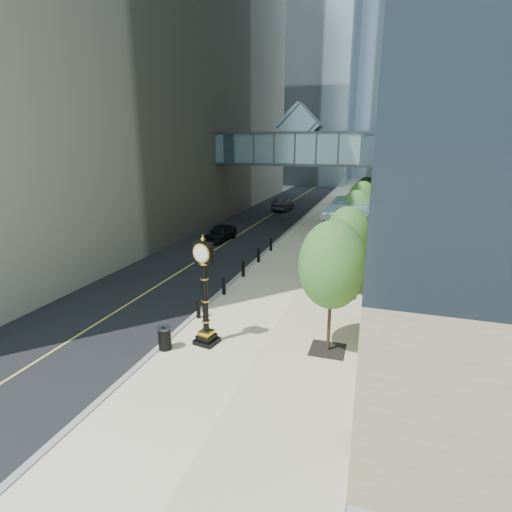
# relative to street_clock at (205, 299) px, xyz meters

# --- Properties ---
(ground) EXTENTS (320.00, 320.00, 0.00)m
(ground) POSITION_rel_street_clock_xyz_m (1.31, -2.05, -2.03)
(ground) COLOR gray
(ground) RESTS_ON ground
(road) EXTENTS (8.00, 180.00, 0.02)m
(road) POSITION_rel_street_clock_xyz_m (-5.69, 37.95, -2.02)
(road) COLOR black
(road) RESTS_ON ground
(sidewalk) EXTENTS (8.00, 180.00, 0.06)m
(sidewalk) POSITION_rel_street_clock_xyz_m (2.31, 37.95, -2.00)
(sidewalk) COLOR beige
(sidewalk) RESTS_ON ground
(curb) EXTENTS (0.25, 180.00, 0.07)m
(curb) POSITION_rel_street_clock_xyz_m (-1.69, 37.95, -2.00)
(curb) COLOR gray
(curb) RESTS_ON ground
(midrise_left) EXTENTS (20.00, 58.00, 40.00)m
(midrise_left) POSITION_rel_street_clock_xyz_m (-19.69, 22.95, 17.97)
(midrise_left) COLOR tan
(midrise_left) RESTS_ON ground
(distant_tower_c) EXTENTS (22.00, 22.00, 65.00)m
(distant_tower_c) POSITION_rel_street_clock_xyz_m (-4.69, 117.95, 30.47)
(distant_tower_c) COLOR #9AB4C2
(distant_tower_c) RESTS_ON ground
(skywalk) EXTENTS (17.00, 4.20, 5.80)m
(skywalk) POSITION_rel_street_clock_xyz_m (-1.69, 25.95, 5.68)
(skywalk) COLOR slate
(skywalk) RESTS_ON ground
(entrance_canopy) EXTENTS (3.00, 8.00, 4.38)m
(entrance_canopy) POSITION_rel_street_clock_xyz_m (4.78, 11.95, 2.16)
(entrance_canopy) COLOR #383F44
(entrance_canopy) RESTS_ON ground
(bollard_row) EXTENTS (0.20, 16.20, 0.90)m
(bollard_row) POSITION_rel_street_clock_xyz_m (-1.39, 6.95, -1.52)
(bollard_row) COLOR black
(bollard_row) RESTS_ON sidewalk
(street_trees) EXTENTS (2.59, 28.47, 5.33)m
(street_trees) POSITION_rel_street_clock_xyz_m (4.91, 13.23, 1.41)
(street_trees) COLOR black
(street_trees) RESTS_ON sidewalk
(street_clock) EXTENTS (1.00, 1.00, 4.55)m
(street_clock) POSITION_rel_street_clock_xyz_m (0.00, 0.00, 0.00)
(street_clock) COLOR black
(street_clock) RESTS_ON sidewalk
(trash_bin) EXTENTS (0.60, 0.60, 0.90)m
(trash_bin) POSITION_rel_street_clock_xyz_m (-1.39, -0.97, -1.52)
(trash_bin) COLOR black
(trash_bin) RESTS_ON sidewalk
(pedestrian) EXTENTS (0.65, 0.43, 1.75)m
(pedestrian) POSITION_rel_street_clock_xyz_m (3.67, 9.91, -1.10)
(pedestrian) COLOR #A8A29A
(pedestrian) RESTS_ON sidewalk
(car_near) EXTENTS (1.88, 4.10, 1.36)m
(car_near) POSITION_rel_street_clock_xyz_m (-6.43, 16.94, -1.33)
(car_near) COLOR black
(car_near) RESTS_ON road
(car_far) EXTENTS (1.93, 4.67, 1.50)m
(car_far) POSITION_rel_street_clock_xyz_m (-5.05, 33.66, -1.26)
(car_far) COLOR black
(car_far) RESTS_ON road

